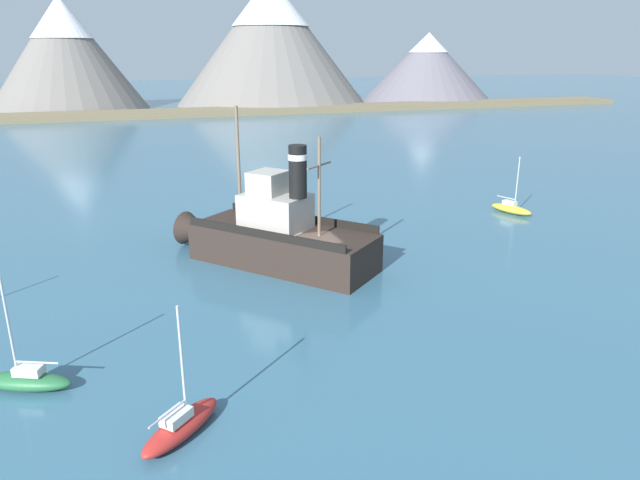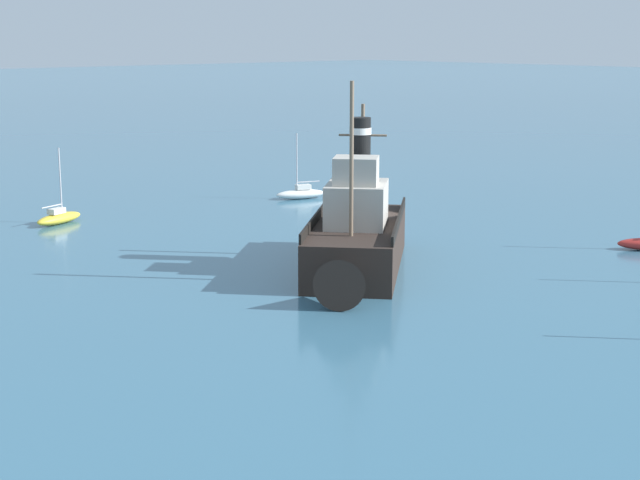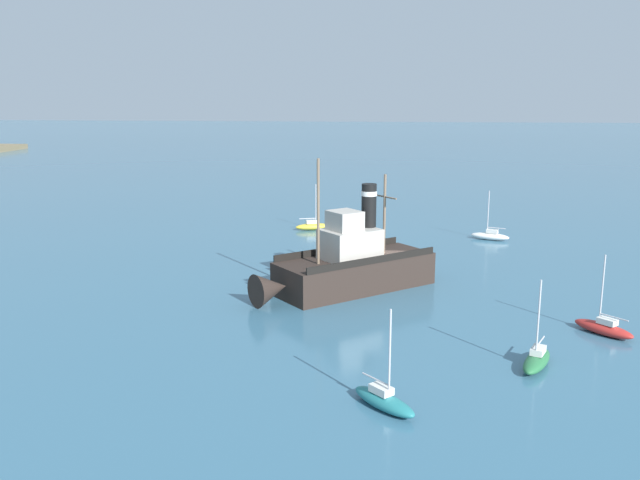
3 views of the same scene
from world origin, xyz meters
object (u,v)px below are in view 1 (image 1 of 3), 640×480
sailboat_green (26,380)px  sailboat_red (181,425)px  old_tugboat (275,236)px  sailboat_yellow (511,208)px

sailboat_green → sailboat_red: (5.58, -5.05, 0.00)m
old_tugboat → sailboat_green: bearing=-140.6°
old_tugboat → sailboat_yellow: old_tugboat is taller
sailboat_green → sailboat_yellow: 39.01m
old_tugboat → sailboat_green: size_ratio=2.69×
old_tugboat → sailboat_red: 17.81m
sailboat_green → sailboat_red: bearing=-42.2°
sailboat_green → sailboat_yellow: same height
sailboat_yellow → old_tugboat: bearing=-166.7°
sailboat_yellow → sailboat_red: 36.69m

